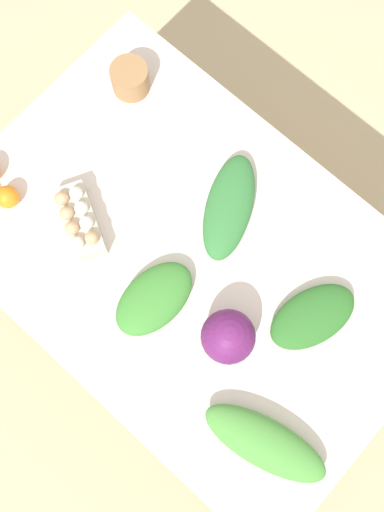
{
  "coord_description": "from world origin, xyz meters",
  "views": [
    {
      "loc": [
        0.25,
        -0.28,
        2.35
      ],
      "look_at": [
        0.0,
        0.0,
        0.73
      ],
      "focal_mm": 40.0,
      "sensor_mm": 36.0,
      "label": 1
    }
  ],
  "objects": [
    {
      "name": "greens_bunch_dandelion",
      "position": [
        0.49,
        -0.26,
        0.75
      ],
      "size": [
        0.38,
        0.21,
        0.08
      ],
      "primitive_type": "ellipsoid",
      "rotation": [
        0.0,
        0.0,
        3.38
      ],
      "color": "#4C933D",
      "rests_on": "dining_table"
    },
    {
      "name": "greens_bunch_kale",
      "position": [
        -0.02,
        0.18,
        0.74
      ],
      "size": [
        0.28,
        0.36,
        0.07
      ],
      "primitive_type": "ellipsoid",
      "rotation": [
        0.0,
        0.0,
        2.05
      ],
      "color": "#337538",
      "rests_on": "dining_table"
    },
    {
      "name": "greens_bunch_scallion",
      "position": [
        0.01,
        -0.17,
        0.74
      ],
      "size": [
        0.18,
        0.27,
        0.07
      ],
      "primitive_type": "ellipsoid",
      "rotation": [
        0.0,
        0.0,
        1.5
      ],
      "color": "#3D8433",
      "rests_on": "dining_table"
    },
    {
      "name": "greens_bunch_chard",
      "position": [
        0.37,
        0.1,
        0.74
      ],
      "size": [
        0.23,
        0.3,
        0.06
      ],
      "primitive_type": "ellipsoid",
      "rotation": [
        0.0,
        0.0,
        4.4
      ],
      "color": "#2D6B28",
      "rests_on": "dining_table"
    },
    {
      "name": "cabbage_purple",
      "position": [
        0.23,
        -0.11,
        0.78
      ],
      "size": [
        0.15,
        0.15,
        0.15
      ],
      "primitive_type": "sphere",
      "color": "#601E5B",
      "rests_on": "dining_table"
    },
    {
      "name": "egg_carton",
      "position": [
        -0.31,
        -0.15,
        0.75
      ],
      "size": [
        0.25,
        0.19,
        0.09
      ],
      "rotation": [
        0.0,
        0.0,
        2.66
      ],
      "color": "beige",
      "rests_on": "dining_table"
    },
    {
      "name": "orange_2",
      "position": [
        -0.53,
        -0.23,
        0.74
      ],
      "size": [
        0.07,
        0.07,
        0.07
      ],
      "primitive_type": "sphere",
      "color": "orange",
      "rests_on": "dining_table"
    },
    {
      "name": "paper_bag",
      "position": [
        -0.52,
        0.29,
        0.76
      ],
      "size": [
        0.12,
        0.12,
        0.09
      ],
      "primitive_type": "cylinder",
      "color": "#997047",
      "rests_on": "dining_table"
    },
    {
      "name": "ground_plane",
      "position": [
        0.0,
        0.0,
        0.0
      ],
      "size": [
        8.0,
        8.0,
        0.0
      ],
      "primitive_type": "plane",
      "color": "#C6B289"
    },
    {
      "name": "dining_table",
      "position": [
        0.0,
        0.0,
        0.63
      ],
      "size": [
        1.42,
        0.96,
        0.71
      ],
      "color": "silver",
      "rests_on": "ground_plane"
    }
  ]
}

